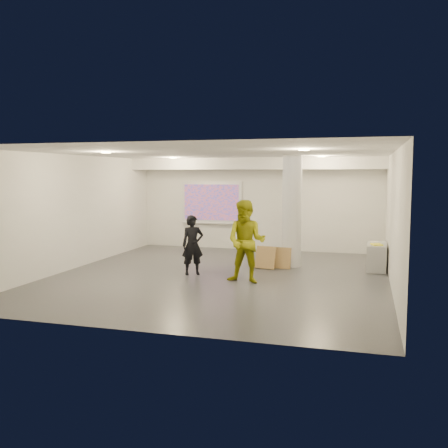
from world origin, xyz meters
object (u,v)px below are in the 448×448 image
(woman, at_px, (193,245))
(man, at_px, (246,242))
(column, at_px, (292,211))
(credenza, at_px, (377,257))
(projection_screen, at_px, (212,203))

(woman, distance_m, man, 1.61)
(column, bearing_deg, credenza, 4.37)
(column, relative_size, woman, 2.02)
(column, relative_size, man, 1.57)
(projection_screen, height_order, man, projection_screen)
(man, bearing_deg, credenza, 43.87)
(column, height_order, man, column)
(credenza, bearing_deg, projection_screen, 156.35)
(column, relative_size, credenza, 2.57)
(woman, bearing_deg, man, -51.34)
(column, xyz_separation_m, credenza, (2.22, 0.17, -1.16))
(credenza, relative_size, woman, 0.79)
(projection_screen, distance_m, man, 5.57)
(woman, height_order, man, man)
(column, distance_m, woman, 2.94)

